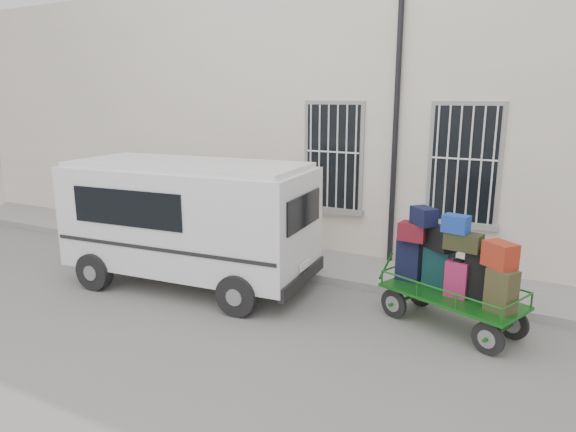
# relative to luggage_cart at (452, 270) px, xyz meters

# --- Properties ---
(ground) EXTENTS (80.00, 80.00, 0.00)m
(ground) POSITION_rel_luggage_cart_xyz_m (-2.64, -0.55, -0.93)
(ground) COLOR slate
(ground) RESTS_ON ground
(building) EXTENTS (24.00, 5.15, 6.00)m
(building) POSITION_rel_luggage_cart_xyz_m (-2.64, 4.95, 2.07)
(building) COLOR beige
(building) RESTS_ON ground
(sidewalk) EXTENTS (24.00, 1.70, 0.15)m
(sidewalk) POSITION_rel_luggage_cart_xyz_m (-2.64, 1.65, -0.86)
(sidewalk) COLOR gray
(sidewalk) RESTS_ON ground
(luggage_cart) EXTENTS (2.49, 1.65, 1.83)m
(luggage_cart) POSITION_rel_luggage_cart_xyz_m (0.00, 0.00, 0.00)
(luggage_cart) COLOR black
(luggage_cart) RESTS_ON ground
(van) EXTENTS (4.82, 2.45, 2.35)m
(van) POSITION_rel_luggage_cart_xyz_m (-4.74, -0.38, 0.41)
(van) COLOR white
(van) RESTS_ON ground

